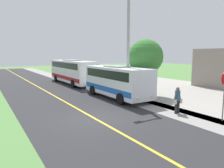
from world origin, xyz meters
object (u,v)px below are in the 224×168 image
at_px(pedestrian_with_bags, 177,99).
at_px(street_light_pole, 127,42).
at_px(tree_curbside, 146,57).
at_px(transit_bus_rear, 72,71).
at_px(shuttle_bus_front, 117,80).

distance_m(pedestrian_with_bags, street_light_pole, 6.63).
height_order(pedestrian_with_bags, street_light_pole, street_light_pole).
relative_size(pedestrian_with_bags, tree_curbside, 0.34).
height_order(transit_bus_rear, tree_curbside, tree_curbside).
bearing_deg(street_light_pole, pedestrian_with_bags, 92.55).
bearing_deg(pedestrian_with_bags, tree_curbside, -111.03).
bearing_deg(street_light_pole, shuttle_bus_front, -66.85).
bearing_deg(shuttle_bus_front, pedestrian_with_bags, 95.83).
relative_size(shuttle_bus_front, tree_curbside, 1.48).
height_order(shuttle_bus_front, transit_bus_rear, transit_bus_rear).
bearing_deg(transit_bus_rear, tree_curbside, 104.86).
bearing_deg(street_light_pole, transit_bus_rear, -87.98).
xyz_separation_m(transit_bus_rear, street_light_pole, (-0.41, 11.59, 3.17)).
xyz_separation_m(shuttle_bus_front, transit_bus_rear, (0.00, -10.64, 0.14)).
bearing_deg(shuttle_bus_front, tree_curbside, 172.84).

